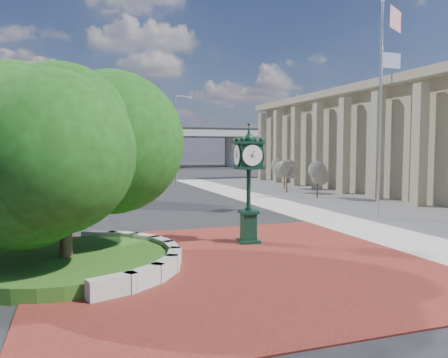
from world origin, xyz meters
The scene contains 17 objects.
ground centered at (0.00, 0.00, 0.00)m, with size 200.00×200.00×0.00m, color black.
plaza centered at (0.00, -1.00, 0.02)m, with size 12.00×12.00×0.04m, color maroon.
sidewalk centered at (16.00, 10.00, 0.02)m, with size 20.00×50.00×0.04m, color #9E9B93.
planter_wall centered at (-2.71, 0.00, 0.27)m, with size 2.96×6.77×0.54m.
grass_bed centered at (-5.00, 0.00, 0.20)m, with size 6.10×6.10×0.40m, color #1C4413.
overpass centered at (-0.22, 70.00, 6.54)m, with size 90.00×12.00×7.50m.
tree_planter centered at (-5.00, 0.00, 3.72)m, with size 5.20×5.20×6.33m.
tree_street centered at (-4.00, 18.00, 3.24)m, with size 4.40×4.40×5.45m.
post_clock centered at (1.50, 1.57, 2.47)m, with size 1.01×1.01×4.50m.
parked_car centered at (3.06, 39.28, 0.74)m, with size 1.76×4.37×1.49m, color maroon.
flagpole_a centered at (10.07, 4.96, 5.68)m, with size 1.62×0.86×11.08m.
flagpole_b centered at (15.00, 11.10, 5.35)m, with size 1.64×0.19×10.43m.
street_lamp_near centered at (4.38, 26.31, 5.00)m, with size 1.84×0.80×8.53m.
street_lamp_far centered at (-1.30, 42.17, 4.87)m, with size 1.77×0.87×8.31m.
shrub_near centered at (11.94, 14.02, 1.59)m, with size 1.20×1.20×2.20m.
shrub_mid centered at (11.55, 18.09, 1.59)m, with size 1.20×1.20×2.20m.
shrub_far centered at (12.99, 21.41, 1.59)m, with size 1.20×1.20×2.20m.
Camera 1 is at (-4.69, -13.66, 3.61)m, focal length 35.00 mm.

